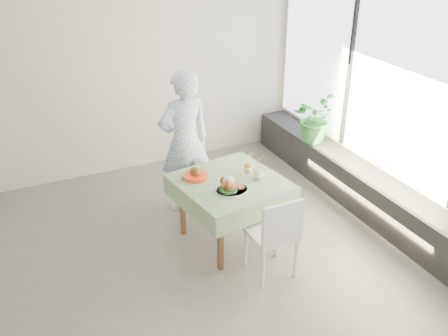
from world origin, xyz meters
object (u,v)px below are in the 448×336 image
diner (185,142)px  potted_plant (314,117)px  chair_far (202,191)px  chair_near (271,249)px  juice_cup_orange (248,167)px  main_dish (230,187)px  cafe_table (230,204)px

diner → potted_plant: diner is taller
chair_far → diner: bearing=137.0°
chair_far → potted_plant: bearing=7.7°
chair_near → diner: size_ratio=0.52×
juice_cup_orange → diner: bearing=119.7°
chair_far → diner: diner is taller
main_dish → juice_cup_orange: 0.47m
diner → potted_plant: bearing=178.3°
cafe_table → juice_cup_orange: bearing=20.9°
juice_cup_orange → potted_plant: bearing=30.8°
cafe_table → chair_near: size_ratio=1.31×
chair_far → diner: 0.65m
diner → potted_plant: (1.88, 0.10, -0.04)m
chair_far → main_dish: (-0.07, -0.93, 0.55)m
diner → potted_plant: size_ratio=2.63×
chair_near → diner: diner is taller
chair_near → main_dish: (-0.22, 0.49, 0.52)m
cafe_table → chair_far: size_ratio=1.47×
chair_far → potted_plant: (1.73, 0.23, 0.58)m
potted_plant → chair_near: bearing=-133.8°
cafe_table → juice_cup_orange: juice_cup_orange is taller
cafe_table → juice_cup_orange: (0.26, 0.10, 0.34)m
chair_far → chair_near: bearing=-84.0°
chair_far → potted_plant: size_ratio=1.22×
chair_near → potted_plant: 2.35m
chair_far → juice_cup_orange: 0.88m
cafe_table → juice_cup_orange: size_ratio=4.83×
chair_near → juice_cup_orange: bearing=80.0°
main_dish → potted_plant: bearing=32.8°
chair_far → cafe_table: bearing=-87.7°
diner → main_dish: (0.08, -1.07, -0.07)m
cafe_table → potted_plant: size_ratio=1.79×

